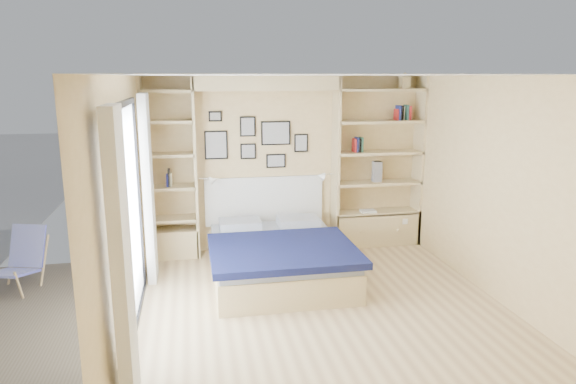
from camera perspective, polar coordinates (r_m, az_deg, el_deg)
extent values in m
plane|color=#D4B884|center=(5.74, 4.00, -13.01)|extent=(4.50, 4.50, 0.00)
plane|color=#E0C082|center=(7.47, -0.24, 3.17)|extent=(4.00, 0.00, 4.00)
plane|color=#E0C082|center=(3.30, 14.45, -9.73)|extent=(4.00, 0.00, 4.00)
plane|color=#E0C082|center=(5.18, -17.69, -1.70)|extent=(0.00, 4.50, 4.50)
plane|color=#E0C082|center=(6.14, 22.56, 0.10)|extent=(0.00, 4.50, 4.50)
plane|color=white|center=(5.17, 4.43, 12.82)|extent=(4.50, 4.50, 0.00)
cube|color=#D1BB82|center=(7.18, -10.25, 2.57)|extent=(0.04, 0.35, 2.50)
cube|color=#D1BB82|center=(7.46, 5.30, 3.11)|extent=(0.04, 0.35, 2.50)
cube|color=#D1BB82|center=(7.15, -2.41, 12.00)|extent=(2.00, 0.35, 0.20)
cube|color=#D1BB82|center=(7.91, 14.27, 3.31)|extent=(0.04, 0.35, 2.50)
cube|color=#D1BB82|center=(7.20, -15.67, 2.34)|extent=(0.04, 0.35, 2.50)
cube|color=#D1BB82|center=(7.89, 9.71, -3.96)|extent=(1.30, 0.35, 0.50)
cube|color=#D1BB82|center=(7.43, -12.64, -5.53)|extent=(0.70, 0.35, 0.40)
cube|color=black|center=(5.04, -18.10, 9.17)|extent=(0.04, 2.08, 0.06)
cube|color=black|center=(5.60, -16.52, -13.88)|extent=(0.04, 2.08, 0.06)
cube|color=black|center=(4.25, -18.71, -7.01)|extent=(0.04, 0.06, 2.20)
cube|color=black|center=(6.20, -16.26, -0.73)|extent=(0.04, 0.06, 2.20)
cube|color=silver|center=(5.21, -17.38, -3.08)|extent=(0.01, 2.00, 2.20)
cube|color=white|center=(3.96, -18.00, -7.65)|extent=(0.10, 0.45, 2.30)
cube|color=white|center=(6.46, -15.27, 0.30)|extent=(0.10, 0.45, 2.30)
cube|color=#D1BB82|center=(7.82, 9.78, -2.20)|extent=(1.30, 0.35, 0.04)
cube|color=#D1BB82|center=(7.72, 9.90, 1.03)|extent=(1.30, 0.35, 0.04)
cube|color=#D1BB82|center=(7.64, 10.03, 4.33)|extent=(1.30, 0.35, 0.04)
cube|color=#D1BB82|center=(7.59, 10.16, 7.69)|extent=(1.30, 0.35, 0.04)
cube|color=#D1BB82|center=(7.57, 10.30, 11.09)|extent=(1.30, 0.35, 0.04)
cube|color=#D1BB82|center=(7.33, -12.77, -2.93)|extent=(0.70, 0.35, 0.04)
cube|color=#D1BB82|center=(7.23, -12.95, 0.51)|extent=(0.70, 0.35, 0.04)
cube|color=#D1BB82|center=(7.15, -13.12, 4.03)|extent=(0.70, 0.35, 0.04)
cube|color=#D1BB82|center=(7.10, -13.31, 7.63)|extent=(0.70, 0.35, 0.04)
cube|color=#D1BB82|center=(7.08, -13.47, 10.85)|extent=(0.70, 0.35, 0.04)
cube|color=#D1BB82|center=(6.53, -1.09, -8.00)|extent=(1.62, 2.03, 0.35)
cube|color=#9B9EA9|center=(6.46, -1.10, -6.11)|extent=(1.58, 1.99, 0.10)
cube|color=#10143C|center=(6.11, -0.55, -6.51)|extent=(1.72, 1.42, 0.08)
cube|color=#9B9EA9|center=(7.05, -5.34, -3.60)|extent=(0.56, 0.41, 0.12)
cube|color=#9B9EA9|center=(7.17, 1.14, -3.27)|extent=(0.56, 0.41, 0.12)
cube|color=white|center=(7.50, -2.64, -0.94)|extent=(1.72, 0.04, 0.70)
cube|color=black|center=(7.29, -7.99, 5.19)|extent=(0.32, 0.02, 0.40)
cube|color=gray|center=(7.28, -7.99, 5.18)|extent=(0.28, 0.01, 0.36)
cube|color=black|center=(7.29, -4.49, 7.26)|extent=(0.22, 0.02, 0.28)
cube|color=gray|center=(7.28, -4.49, 7.25)|extent=(0.18, 0.01, 0.24)
cube|color=black|center=(7.34, -4.45, 4.54)|extent=(0.22, 0.02, 0.22)
cube|color=gray|center=(7.32, -4.44, 4.53)|extent=(0.18, 0.01, 0.18)
cube|color=black|center=(7.36, -1.37, 6.56)|extent=(0.42, 0.02, 0.34)
cube|color=gray|center=(7.35, -1.35, 6.55)|extent=(0.38, 0.01, 0.30)
cube|color=black|center=(7.41, -1.35, 3.49)|extent=(0.28, 0.02, 0.20)
cube|color=gray|center=(7.40, -1.33, 3.47)|extent=(0.24, 0.01, 0.16)
cube|color=black|center=(7.45, 1.46, 5.47)|extent=(0.20, 0.02, 0.26)
cube|color=gray|center=(7.44, 1.48, 5.46)|extent=(0.16, 0.01, 0.22)
cube|color=black|center=(7.25, -8.09, 8.33)|extent=(0.18, 0.02, 0.14)
cube|color=gray|center=(7.24, -8.09, 8.32)|extent=(0.14, 0.01, 0.10)
cylinder|color=silver|center=(7.13, -9.08, 1.49)|extent=(0.20, 0.02, 0.02)
cone|color=white|center=(7.14, -8.27, 1.36)|extent=(0.13, 0.12, 0.15)
cylinder|color=silver|center=(7.38, 4.40, 1.99)|extent=(0.20, 0.02, 0.02)
cone|color=white|center=(7.35, 3.64, 1.81)|extent=(0.13, 0.12, 0.15)
cube|color=#A51E1E|center=(7.50, 7.37, 5.16)|extent=(0.02, 0.15, 0.19)
cube|color=navy|center=(7.51, 7.64, 5.24)|extent=(0.03, 0.15, 0.21)
cube|color=black|center=(7.52, 7.88, 5.16)|extent=(0.03, 0.15, 0.19)
cube|color=#C5BB94|center=(7.52, 7.78, 5.13)|extent=(0.04, 0.15, 0.18)
cube|color=#26593F|center=(7.53, 8.10, 5.25)|extent=(0.03, 0.15, 0.21)
cube|color=#A51E1E|center=(7.67, 11.95, 8.42)|extent=(0.02, 0.15, 0.16)
cube|color=navy|center=(7.68, 12.13, 8.60)|extent=(0.03, 0.15, 0.21)
cube|color=black|center=(7.70, 12.43, 8.59)|extent=(0.03, 0.15, 0.21)
cube|color=#BFB28C|center=(7.70, 12.48, 8.55)|extent=(0.04, 0.15, 0.20)
cube|color=#285A4F|center=(7.73, 12.98, 8.61)|extent=(0.03, 0.15, 0.22)
cube|color=#A51E1E|center=(7.74, 13.24, 8.55)|extent=(0.03, 0.15, 0.20)
cube|color=navy|center=(7.21, -13.26, 1.28)|extent=(0.02, 0.15, 0.16)
cube|color=black|center=(7.20, -13.07, 1.57)|extent=(0.03, 0.15, 0.24)
cube|color=#BFB28C|center=(7.20, -12.91, 1.40)|extent=(0.03, 0.15, 0.19)
cube|color=#D1BB82|center=(7.69, 12.82, 11.71)|extent=(0.13, 0.13, 0.15)
cone|color=#D1BB82|center=(7.69, 12.87, 12.57)|extent=(0.20, 0.20, 0.08)
cube|color=slate|center=(7.68, 9.85, 2.26)|extent=(0.12, 0.12, 0.30)
cube|color=white|center=(7.71, 8.88, -2.11)|extent=(0.22, 0.16, 0.03)
cylinder|color=tan|center=(6.58, -27.71, -9.24)|extent=(0.06, 0.13, 0.37)
cylinder|color=tan|center=(7.18, -28.34, -6.73)|extent=(0.12, 0.30, 0.61)
cylinder|color=tan|center=(6.96, -25.47, -7.02)|extent=(0.12, 0.30, 0.61)
cube|color=#2A2EC1|center=(6.82, -28.40, -7.90)|extent=(0.56, 0.62, 0.14)
cube|color=#2A2EC1|center=(7.04, -26.96, -5.34)|extent=(0.47, 0.32, 0.50)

